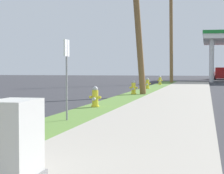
# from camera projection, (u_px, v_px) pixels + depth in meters

# --- Properties ---
(fire_hydrant_nearest) EXTENTS (0.42, 0.38, 0.74)m
(fire_hydrant_nearest) POSITION_uv_depth(u_px,v_px,m) (7.00, 121.00, 8.34)
(fire_hydrant_nearest) COLOR yellow
(fire_hydrant_nearest) RESTS_ON grass_verge
(fire_hydrant_second) EXTENTS (0.42, 0.38, 0.74)m
(fire_hydrant_second) POSITION_uv_depth(u_px,v_px,m) (95.00, 98.00, 14.92)
(fire_hydrant_second) COLOR yellow
(fire_hydrant_second) RESTS_ON grass_verge
(fire_hydrant_third) EXTENTS (0.42, 0.37, 0.74)m
(fire_hydrant_third) POSITION_uv_depth(u_px,v_px,m) (134.00, 88.00, 22.17)
(fire_hydrant_third) COLOR yellow
(fire_hydrant_third) RESTS_ON grass_verge
(fire_hydrant_fourth) EXTENTS (0.42, 0.37, 0.74)m
(fire_hydrant_fourth) POSITION_uv_depth(u_px,v_px,m) (147.00, 84.00, 28.11)
(fire_hydrant_fourth) COLOR yellow
(fire_hydrant_fourth) RESTS_ON grass_verge
(fire_hydrant_fifth) EXTENTS (0.42, 0.37, 0.74)m
(fire_hydrant_fifth) POSITION_uv_depth(u_px,v_px,m) (160.00, 81.00, 35.20)
(fire_hydrant_fifth) COLOR yellow
(fire_hydrant_fifth) RESTS_ON grass_verge
(utility_pole_midground) EXTENTS (1.53, 0.88, 9.15)m
(utility_pole_midground) POSITION_uv_depth(u_px,v_px,m) (136.00, 5.00, 22.06)
(utility_pole_midground) COLOR brown
(utility_pole_midground) RESTS_ON grass_verge
(utility_pole_background) EXTENTS (0.61, 1.35, 9.12)m
(utility_pole_background) POSITION_uv_depth(u_px,v_px,m) (171.00, 33.00, 40.01)
(utility_pole_background) COLOR olive
(utility_pole_background) RESTS_ON grass_verge
(utility_cabinet) EXTENTS (0.53, 0.82, 1.00)m
(utility_cabinet) POSITION_uv_depth(u_px,v_px,m) (15.00, 144.00, 5.08)
(utility_cabinet) COLOR slate
(utility_cabinet) RESTS_ON sidewalk_slab
(street_sign_post) EXTENTS (0.05, 0.36, 2.12)m
(street_sign_post) POSITION_uv_depth(u_px,v_px,m) (67.00, 63.00, 11.09)
(street_sign_post) COLOR gray
(street_sign_post) RESTS_ON grass_verge
(car_red_by_near_pump) EXTENTS (2.10, 4.57, 1.57)m
(car_red_by_near_pump) POSITION_uv_depth(u_px,v_px,m) (221.00, 74.00, 55.67)
(car_red_by_near_pump) COLOR red
(car_red_by_near_pump) RESTS_ON ground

